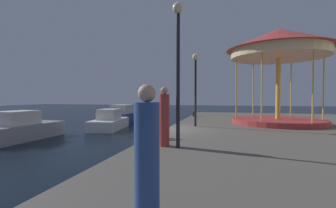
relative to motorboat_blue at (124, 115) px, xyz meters
name	(u,v)px	position (x,y,z in m)	size (l,w,h in m)	color
ground_plane	(165,145)	(6.72, -9.99, -0.63)	(120.00, 120.00, 0.00)	black
quay_dock	(305,142)	(13.12, -9.99, -0.23)	(12.79, 28.30, 0.80)	#5B564F
motorboat_blue	(124,115)	(0.00, 0.00, 0.00)	(2.60, 5.51, 1.69)	navy
motorboat_grey	(20,129)	(-1.60, -10.57, -0.01)	(2.24, 4.66, 1.64)	gray
motorboat_white	(109,122)	(1.14, -5.27, -0.07)	(2.53, 4.64, 1.51)	white
carousel	(279,53)	(12.75, -6.06, 4.46)	(6.16, 6.16, 5.71)	#B23333
lamp_post_mid_promenade	(178,50)	(8.23, -14.23, 3.26)	(0.36, 0.36, 4.56)	black
lamp_post_far_end	(196,76)	(8.07, -8.57, 2.92)	(0.36, 0.36, 3.98)	black
bollard_north	(194,114)	(7.08, -1.80, 0.37)	(0.24, 0.24, 0.40)	#2D2D33
bollard_south	(157,134)	(7.12, -12.88, 0.37)	(0.24, 0.24, 0.40)	#2D2D33
bollard_center	(163,133)	(7.32, -12.64, 0.37)	(0.24, 0.24, 0.40)	#2D2D33
person_by_the_water	(164,118)	(7.74, -14.07, 1.09)	(0.34, 0.34, 1.94)	#B23833
person_near_carousel	(147,155)	(8.68, -18.58, 1.00)	(0.34, 0.34, 1.77)	#2D4C8C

